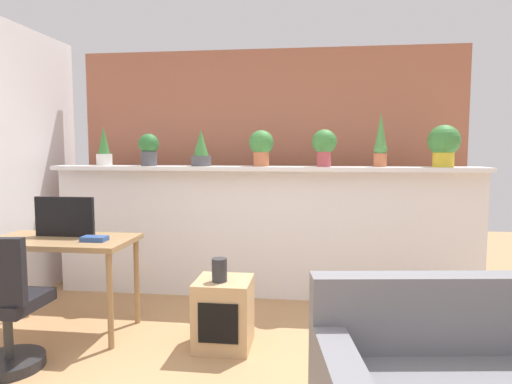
{
  "coord_description": "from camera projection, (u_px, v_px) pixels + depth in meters",
  "views": [
    {
      "loc": [
        0.49,
        -2.34,
        1.44
      ],
      "look_at": [
        0.03,
        1.24,
        1.1
      ],
      "focal_mm": 31.93,
      "sensor_mm": 36.0,
      "label": 1
    }
  ],
  "objects": [
    {
      "name": "divider_wall",
      "position": [
        262.0,
        234.0,
        4.42
      ],
      "size": [
        4.1,
        0.16,
        1.24
      ],
      "primitive_type": "cube",
      "color": "white",
      "rests_on": "ground"
    },
    {
      "name": "potted_plant_0",
      "position": [
        104.0,
        149.0,
        4.54
      ],
      "size": [
        0.15,
        0.15,
        0.39
      ],
      "color": "silver",
      "rests_on": "plant_shelf"
    },
    {
      "name": "potted_plant_6",
      "position": [
        444.0,
        144.0,
        4.11
      ],
      "size": [
        0.28,
        0.28,
        0.38
      ],
      "color": "gold",
      "rests_on": "plant_shelf"
    },
    {
      "name": "potted_plant_4",
      "position": [
        324.0,
        145.0,
        4.22
      ],
      "size": [
        0.23,
        0.23,
        0.35
      ],
      "color": "#B7474C",
      "rests_on": "plant_shelf"
    },
    {
      "name": "potted_plant_3",
      "position": [
        261.0,
        146.0,
        4.32
      ],
      "size": [
        0.24,
        0.24,
        0.34
      ],
      "color": "#C66B42",
      "rests_on": "plant_shelf"
    },
    {
      "name": "desk",
      "position": [
        62.0,
        249.0,
        3.55
      ],
      "size": [
        1.1,
        0.6,
        0.75
      ],
      "color": "#99754C",
      "rests_on": "ground"
    },
    {
      "name": "plant_shelf",
      "position": [
        262.0,
        168.0,
        4.33
      ],
      "size": [
        4.1,
        0.37,
        0.04
      ],
      "primitive_type": "cube",
      "color": "white",
      "rests_on": "divider_wall"
    },
    {
      "name": "vase_on_shelf",
      "position": [
        219.0,
        270.0,
        3.24
      ],
      "size": [
        0.11,
        0.11,
        0.17
      ],
      "primitive_type": "cylinder",
      "color": "#2D2D33",
      "rests_on": "side_cube_shelf"
    },
    {
      "name": "brick_wall_behind",
      "position": [
        269.0,
        167.0,
        4.96
      ],
      "size": [
        4.1,
        0.1,
        2.5
      ],
      "primitive_type": "cube",
      "color": "#AD664C",
      "rests_on": "ground"
    },
    {
      "name": "side_cube_shelf",
      "position": [
        224.0,
        313.0,
        3.31
      ],
      "size": [
        0.4,
        0.41,
        0.5
      ],
      "color": "tan",
      "rests_on": "ground"
    },
    {
      "name": "book_on_desk",
      "position": [
        94.0,
        239.0,
        3.44
      ],
      "size": [
        0.19,
        0.11,
        0.04
      ],
      "primitive_type": "cube",
      "color": "#2D4C8C",
      "rests_on": "desk"
    },
    {
      "name": "potted_plant_2",
      "position": [
        201.0,
        150.0,
        4.35
      ],
      "size": [
        0.19,
        0.19,
        0.35
      ],
      "color": "#4C4C51",
      "rests_on": "plant_shelf"
    },
    {
      "name": "tv_monitor",
      "position": [
        65.0,
        217.0,
        3.61
      ],
      "size": [
        0.48,
        0.04,
        0.32
      ],
      "primitive_type": "cube",
      "color": "black",
      "rests_on": "desk"
    },
    {
      "name": "potted_plant_1",
      "position": [
        149.0,
        148.0,
        4.42
      ],
      "size": [
        0.2,
        0.2,
        0.31
      ],
      "color": "#4C4C51",
      "rests_on": "plant_shelf"
    },
    {
      "name": "office_chair",
      "position": [
        2.0,
        314.0,
        2.91
      ],
      "size": [
        0.47,
        0.47,
        0.91
      ],
      "color": "#262628",
      "rests_on": "ground"
    },
    {
      "name": "potted_plant_5",
      "position": [
        381.0,
        142.0,
        4.2
      ],
      "size": [
        0.12,
        0.12,
        0.5
      ],
      "color": "#C66B42",
      "rests_on": "plant_shelf"
    }
  ]
}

